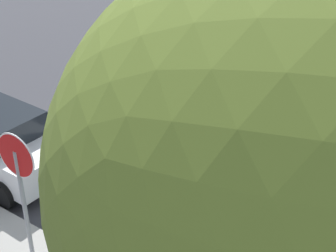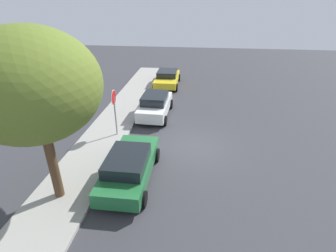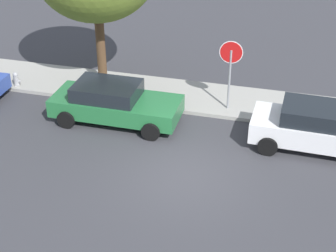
% 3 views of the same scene
% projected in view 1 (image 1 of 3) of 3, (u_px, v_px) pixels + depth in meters
% --- Properties ---
extents(ground_plane, '(60.00, 60.00, 0.00)m').
position_uv_depth(ground_plane, '(189.00, 169.00, 12.26)').
color(ground_plane, '#38383D').
extents(stop_sign, '(0.83, 0.08, 2.78)m').
position_uv_depth(stop_sign, '(20.00, 177.00, 8.61)').
color(stop_sign, gray).
rests_on(stop_sign, ground_plane).
extents(street_tree_near_corner, '(4.52, 4.52, 6.55)m').
position_uv_depth(street_tree_near_corner, '(334.00, 166.00, 4.03)').
color(street_tree_near_corner, '#513823').
rests_on(street_tree_near_corner, ground_plane).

